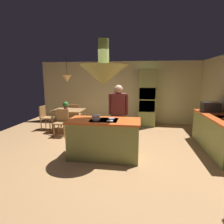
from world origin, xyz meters
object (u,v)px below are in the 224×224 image
Objects in this scene: chair_at_corner at (45,116)px; potted_plant_on_table at (66,105)px; cup_on_table at (68,109)px; cooking_pot_on_cooktop at (96,117)px; person_at_island at (118,112)px; microwave_on_counter at (210,107)px; chair_by_back_wall at (75,113)px; dining_table at (69,113)px; chair_facing_island at (62,121)px; kitchen_island at (104,138)px; oven_tower at (147,98)px.

chair_at_corner is 2.90× the size of potted_plant_on_table.
cooking_pot_on_cooktop is at bearing -53.95° from cup_on_table.
microwave_on_counter is (2.58, 0.80, 0.08)m from person_at_island.
person_at_island reaches higher than potted_plant_on_table.
chair_by_back_wall is at bearing 133.74° from person_at_island.
microwave_on_counter reaches higher than dining_table.
chair_facing_island is at bearing 90.00° from chair_by_back_wall.
potted_plant_on_table is at bearing 84.25° from chair_by_back_wall.
chair_facing_island is 4.83× the size of cooking_pot_on_cooktop.
chair_by_back_wall is 4.74m from microwave_on_counter.
person_at_island is at bearing 133.74° from chair_by_back_wall.
kitchen_island reaches higher than cup_on_table.
dining_table is at bearing 43.72° from potted_plant_on_table.
person_at_island is 1.96× the size of chair_at_corner.
kitchen_island is 1.94× the size of chair_at_corner.
oven_tower reaches higher than dining_table.
kitchen_island is 2.74m from potted_plant_on_table.
person_at_island is at bearing -108.15° from oven_tower.
dining_table is 3.54× the size of potted_plant_on_table.
potted_plant_on_table is 4.64m from microwave_on_counter.
microwave_on_counter reaches higher than potted_plant_on_table.
oven_tower is 3.06m from cup_on_table.
oven_tower is at bearing -72.87° from chair_at_corner.
chair_by_back_wall is (-2.80, -0.51, -0.59)m from oven_tower.
chair_facing_island reaches higher than cup_on_table.
cup_on_table is at bearing -72.15° from dining_table.
chair_by_back_wall is 1.89× the size of microwave_on_counter.
oven_tower reaches higher than chair_by_back_wall.
person_at_island is (1.96, -1.42, 0.33)m from dining_table.
chair_by_back_wall is 0.82m from potted_plant_on_table.
person_at_island is 1.96× the size of chair_facing_island.
oven_tower is 3.60m from cooking_pot_on_cooktop.
chair_by_back_wall is at bearing 164.61° from microwave_on_counter.
microwave_on_counter is at bearing -7.76° from dining_table.
chair_at_corner is 1.04m from cup_on_table.
cooking_pot_on_cooktop reaches higher than chair_facing_island.
microwave_on_counter reaches higher than cooking_pot_on_cooktop.
kitchen_island reaches higher than dining_table.
cup_on_table is 4.50m from microwave_on_counter.
potted_plant_on_table is at bearing 134.72° from cup_on_table.
cooking_pot_on_cooktop is (2.45, -2.23, 0.50)m from chair_at_corner.
chair_facing_island is 1.89× the size of microwave_on_counter.
cooking_pot_on_cooktop reaches higher than dining_table.
dining_table is at bearing -90.00° from chair_at_corner.
oven_tower is 2.52× the size of chair_facing_island.
cup_on_table is (0.07, 0.43, 0.30)m from chair_facing_island.
dining_table is 1.22× the size of chair_facing_island.
potted_plant_on_table is at bearing 173.17° from microwave_on_counter.
dining_table is 0.62× the size of person_at_island.
microwave_on_counter is at bearing 17.21° from person_at_island.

